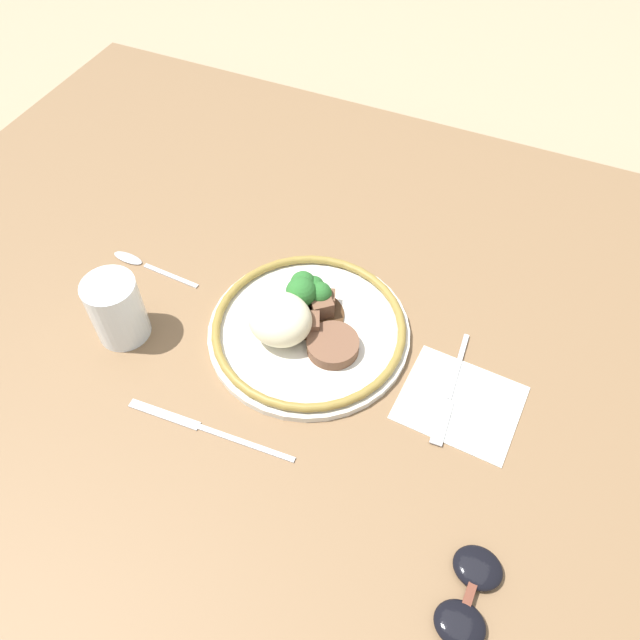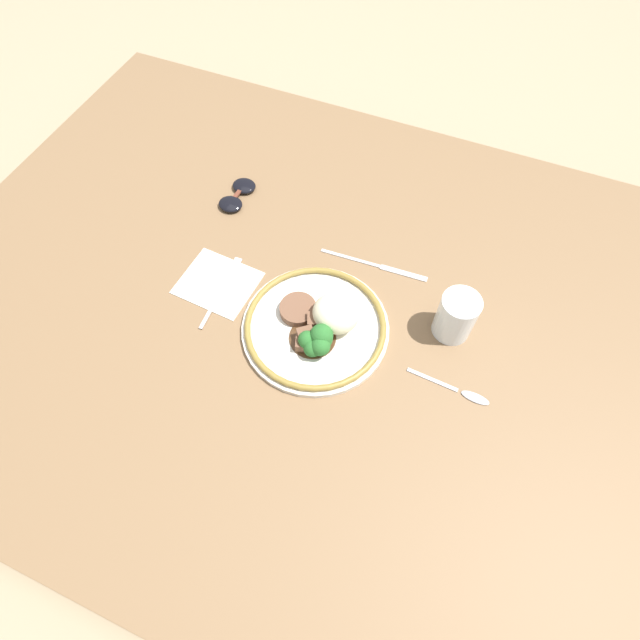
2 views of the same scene
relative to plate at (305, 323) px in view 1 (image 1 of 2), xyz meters
The scene contains 9 objects.
ground_plane 0.09m from the plate, 142.62° to the left, with size 8.00×8.00×0.00m, color #998466.
dining_table 0.08m from the plate, 142.62° to the left, with size 1.56×1.20×0.04m.
napkin 0.23m from the plate, behind, with size 0.16×0.14×0.00m.
plate is the anchor object (origin of this frame).
juice_glass 0.25m from the plate, 23.52° to the left, with size 0.07×0.07×0.10m.
fork 0.22m from the plate, behind, with size 0.02×0.18×0.00m.
knife 0.20m from the plate, 74.37° to the left, with size 0.23×0.02×0.00m.
spoon 0.29m from the plate, ahead, with size 0.15×0.02×0.01m.
sunglasses 0.40m from the plate, 140.63° to the left, with size 0.06×0.11×0.02m.
Camera 1 is at (-0.18, 0.43, 0.74)m, focal length 35.00 mm.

